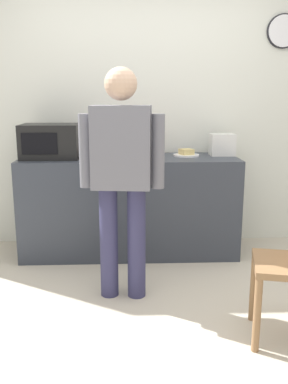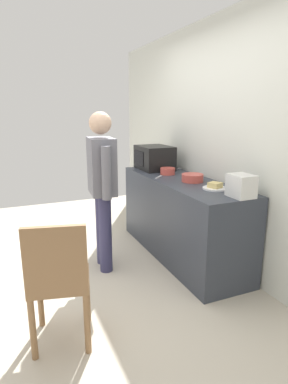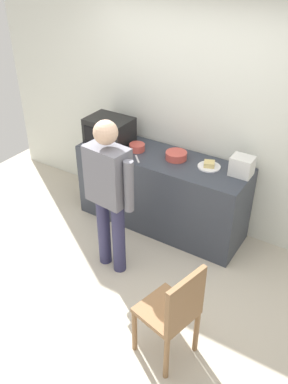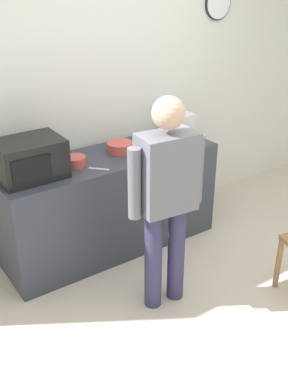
# 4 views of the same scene
# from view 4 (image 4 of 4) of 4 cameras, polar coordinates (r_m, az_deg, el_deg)

# --- Properties ---
(ground_plane) EXTENTS (6.00, 6.00, 0.00)m
(ground_plane) POSITION_cam_4_polar(r_m,az_deg,el_deg) (3.67, 8.72, -14.27)
(ground_plane) COLOR beige
(back_wall) EXTENTS (5.40, 0.13, 2.60)m
(back_wall) POSITION_cam_4_polar(r_m,az_deg,el_deg) (4.21, -5.09, 11.68)
(back_wall) COLOR silver
(back_wall) RESTS_ON ground_plane
(kitchen_counter) EXTENTS (1.95, 0.62, 0.90)m
(kitchen_counter) POSITION_cam_4_polar(r_m,az_deg,el_deg) (4.13, -4.24, -1.37)
(kitchen_counter) COLOR #333842
(kitchen_counter) RESTS_ON ground_plane
(microwave) EXTENTS (0.50, 0.39, 0.30)m
(microwave) POSITION_cam_4_polar(r_m,az_deg,el_deg) (3.60, -13.98, 4.02)
(microwave) COLOR black
(microwave) RESTS_ON kitchen_counter
(sandwich_plate) EXTENTS (0.24, 0.24, 0.07)m
(sandwich_plate) POSITION_cam_4_polar(r_m,az_deg,el_deg) (4.25, 1.26, 6.48)
(sandwich_plate) COLOR white
(sandwich_plate) RESTS_ON kitchen_counter
(salad_bowl) EXTENTS (0.23, 0.23, 0.08)m
(salad_bowl) POSITION_cam_4_polar(r_m,az_deg,el_deg) (4.03, -2.96, 5.59)
(salad_bowl) COLOR #C64C42
(salad_bowl) RESTS_ON kitchen_counter
(cereal_bowl) EXTENTS (0.18, 0.18, 0.08)m
(cereal_bowl) POSITION_cam_4_polar(r_m,az_deg,el_deg) (3.77, -8.53, 3.79)
(cereal_bowl) COLOR #C64C42
(cereal_bowl) RESTS_ON kitchen_counter
(toaster) EXTENTS (0.22, 0.18, 0.20)m
(toaster) POSITION_cam_4_polar(r_m,az_deg,el_deg) (4.44, 4.60, 8.39)
(toaster) COLOR silver
(toaster) RESTS_ON kitchen_counter
(fork_utensil) EXTENTS (0.13, 0.14, 0.01)m
(fork_utensil) POSITION_cam_4_polar(r_m,az_deg,el_deg) (3.69, -5.58, 2.85)
(fork_utensil) COLOR silver
(fork_utensil) RESTS_ON kitchen_counter
(spoon_utensil) EXTENTS (0.10, 0.16, 0.01)m
(spoon_utensil) POSITION_cam_4_polar(r_m,az_deg,el_deg) (3.90, -14.18, 3.48)
(spoon_utensil) COLOR silver
(spoon_utensil) RESTS_ON kitchen_counter
(person_standing) EXTENTS (0.59, 0.28, 1.63)m
(person_standing) POSITION_cam_4_polar(r_m,az_deg,el_deg) (3.21, 2.79, 0.02)
(person_standing) COLOR #303054
(person_standing) RESTS_ON ground_plane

